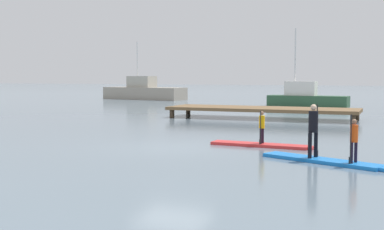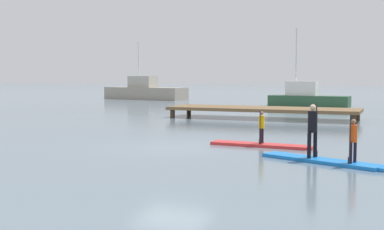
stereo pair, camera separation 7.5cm
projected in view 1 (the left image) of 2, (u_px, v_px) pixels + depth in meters
The scene contains 9 objects.
ground_plane at pixel (173, 148), 17.29m from camera, with size 240.00×240.00×0.00m, color slate.
paddleboard_near at pixel (261, 145), 17.60m from camera, with size 3.60×0.84×0.10m.
paddler_child_solo at pixel (262, 126), 17.53m from camera, with size 0.21×0.39×1.14m.
paddleboard_far at pixel (323, 161), 14.32m from camera, with size 3.67×1.98×0.10m.
paddler_adult at pixel (313, 127), 14.49m from camera, with size 0.35×0.46×1.53m.
paddler_child_front at pixel (354, 138), 13.62m from camera, with size 0.27×0.39×1.32m.
fishing_boat_white_large at pixel (144, 91), 53.07m from camera, with size 9.42×4.01×6.02m.
fishing_boat_green_midground at pixel (306, 97), 41.15m from camera, with size 6.53×2.10×6.29m.
floating_dock at pixel (262, 109), 28.95m from camera, with size 10.74×3.08×0.64m.
Camera 1 is at (7.05, -15.65, 2.43)m, focal length 47.62 mm.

